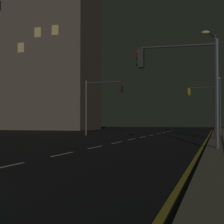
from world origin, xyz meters
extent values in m
plane|color=black|center=(0.00, 17.50, 0.00)|extent=(112.00, 112.00, 0.00)
cube|color=silver|center=(0.00, 5.00, 0.01)|extent=(0.14, 2.00, 0.01)
cube|color=silver|center=(0.00, 9.00, 0.01)|extent=(0.14, 2.00, 0.01)
cube|color=silver|center=(0.00, 13.00, 0.01)|extent=(0.14, 2.00, 0.01)
cube|color=silver|center=(0.00, 17.00, 0.01)|extent=(0.14, 2.00, 0.01)
cube|color=silver|center=(0.00, 21.00, 0.01)|extent=(0.14, 2.00, 0.01)
cube|color=silver|center=(0.00, 25.00, 0.01)|extent=(0.14, 2.00, 0.01)
cube|color=silver|center=(0.00, 29.00, 0.01)|extent=(0.14, 2.00, 0.01)
cube|color=silver|center=(0.00, 33.00, 0.01)|extent=(0.14, 2.00, 0.01)
cube|color=silver|center=(0.00, 37.00, 0.01)|extent=(0.14, 2.00, 0.01)
cube|color=silver|center=(0.00, 41.00, 0.01)|extent=(0.14, 2.00, 0.01)
cube|color=silver|center=(0.00, 45.00, 0.01)|extent=(0.14, 2.00, 0.01)
cube|color=gold|center=(5.50, 22.50, 0.01)|extent=(0.14, 53.00, 0.01)
cylinder|color=#4C4C51|center=(6.30, 12.47, 2.73)|extent=(0.16, 0.16, 5.17)
cylinder|color=#2D3033|center=(4.49, 12.34, 5.06)|extent=(3.61, 0.36, 0.11)
cube|color=black|center=(2.69, 12.22, 4.54)|extent=(0.30, 0.36, 0.95)
sphere|color=red|center=(2.54, 12.21, 4.84)|extent=(0.20, 0.20, 0.20)
sphere|color=black|center=(2.54, 12.21, 4.54)|extent=(0.20, 0.20, 0.20)
sphere|color=black|center=(2.54, 12.21, 4.24)|extent=(0.20, 0.20, 0.20)
cylinder|color=#4C4C51|center=(-6.11, 26.63, 2.72)|extent=(0.16, 0.16, 5.44)
cylinder|color=#38383D|center=(-4.30, 26.56, 5.19)|extent=(3.62, 0.25, 0.11)
cube|color=black|center=(-2.49, 26.49, 4.66)|extent=(0.29, 0.35, 0.95)
sphere|color=red|center=(-2.34, 26.49, 4.96)|extent=(0.20, 0.20, 0.20)
sphere|color=black|center=(-2.34, 26.49, 4.66)|extent=(0.20, 0.20, 0.20)
sphere|color=black|center=(-2.34, 26.49, 4.36)|extent=(0.20, 0.20, 0.20)
cylinder|color=#4C4C51|center=(6.40, 35.48, 2.84)|extent=(0.16, 0.16, 5.40)
cylinder|color=#38383D|center=(4.79, 35.65, 5.29)|extent=(3.25, 0.46, 0.11)
cube|color=olive|center=(3.17, 35.83, 4.77)|extent=(0.31, 0.37, 0.95)
sphere|color=red|center=(3.02, 35.84, 5.07)|extent=(0.20, 0.20, 0.20)
sphere|color=black|center=(3.02, 35.84, 4.77)|extent=(0.20, 0.20, 0.20)
sphere|color=black|center=(3.02, 35.84, 4.47)|extent=(0.20, 0.20, 0.20)
cylinder|color=#38383D|center=(6.62, 39.26, 3.46)|extent=(0.18, 0.18, 6.65)
cylinder|color=#2D3033|center=(6.50, 38.49, 6.64)|extent=(0.33, 1.56, 0.10)
ellipsoid|color=#F9D172|center=(6.39, 37.72, 6.54)|extent=(0.56, 0.36, 0.24)
cylinder|color=#38383D|center=(6.17, 23.67, 3.91)|extent=(0.18, 0.18, 7.55)
cylinder|color=#2D3033|center=(6.16, 21.06, 3.88)|extent=(0.18, 0.18, 7.48)
cylinder|color=#2D3033|center=(5.87, 20.09, 7.47)|extent=(0.68, 1.96, 0.10)
ellipsoid|color=#F9D172|center=(5.58, 19.12, 7.37)|extent=(0.56, 0.36, 0.24)
cube|color=brown|center=(-22.38, 45.13, 11.97)|extent=(19.31, 9.08, 23.94)
cube|color=#EACC7A|center=(-19.76, 40.56, 14.94)|extent=(1.10, 0.06, 1.50)
cube|color=#EACC7A|center=(-16.81, 40.56, 15.04)|extent=(1.10, 0.06, 1.50)
cube|color=#EACC7A|center=(-22.69, 40.56, 12.79)|extent=(1.10, 0.06, 1.50)
camera|label=1|loc=(6.30, -3.87, 1.42)|focal=53.25mm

